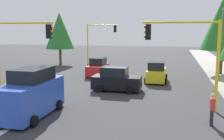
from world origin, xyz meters
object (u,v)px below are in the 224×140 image
street_lamp_curbside (222,36)px  tree_roadside_mid (223,22)px  delivery_van_blue (31,94)px  car_yellow (156,73)px  car_black (116,80)px  traffic_signal_near_left (186,47)px  pedestrian_crossing (212,109)px  car_red (98,68)px  traffic_signal_far_right (99,36)px  traffic_signal_near_right (20,44)px  tree_opposite_side (60,31)px

street_lamp_curbside → tree_roadside_mid: 4.68m
delivery_van_blue → car_yellow: size_ratio=1.30×
car_yellow → car_black: 5.34m
traffic_signal_near_left → pedestrian_crossing: 4.14m
traffic_signal_near_left → delivery_van_blue: traffic_signal_near_left is taller
traffic_signal_near_left → pedestrian_crossing: traffic_signal_near_left is taller
car_yellow → delivery_van_blue: bearing=-27.9°
tree_roadside_mid → car_red: tree_roadside_mid is taller
traffic_signal_far_right → pedestrian_crossing: bearing=29.4°
tree_roadside_mid → pedestrian_crossing: size_ratio=5.16×
car_black → car_yellow: bearing=146.6°
traffic_signal_far_right → car_black: traffic_signal_far_right is taller
traffic_signal_near_right → car_black: bearing=123.2°
traffic_signal_near_right → delivery_van_blue: bearing=39.9°
tree_opposite_side → delivery_van_blue: (21.34, 8.11, -3.57)m
car_black → tree_roadside_mid: bearing=136.3°
traffic_signal_far_right → car_red: (9.58, 2.65, -3.24)m
traffic_signal_far_right → car_red: 10.45m
traffic_signal_near_left → tree_opposite_side: bearing=-137.2°
traffic_signal_near_left → street_lamp_curbside: bearing=159.9°
traffic_signal_far_right → car_red: bearing=15.5°
tree_roadside_mid → car_yellow: (5.54, -6.63, -4.87)m
car_red → traffic_signal_far_right: bearing=-164.5°
pedestrian_crossing → traffic_signal_near_left: bearing=-152.8°
pedestrian_crossing → street_lamp_curbside: bearing=169.6°
delivery_van_blue → traffic_signal_near_right: bearing=-140.1°
car_red → car_black: size_ratio=0.95×
traffic_signal_near_left → tree_roadside_mid: size_ratio=0.63×
tree_roadside_mid → pedestrian_crossing: bearing=-10.4°
traffic_signal_near_right → tree_roadside_mid: tree_roadside_mid is taller
car_yellow → car_black: (4.46, -2.93, 0.00)m
street_lamp_curbside → tree_roadside_mid: tree_roadside_mid is taller
traffic_signal_near_right → delivery_van_blue: traffic_signal_near_right is taller
street_lamp_curbside → car_red: 12.78m
traffic_signal_far_right → street_lamp_curbside: street_lamp_curbside is taller
traffic_signal_near_left → traffic_signal_near_right: 11.35m
traffic_signal_near_left → street_lamp_curbside: 10.25m
car_black → traffic_signal_far_right: bearing=-158.9°
tree_roadside_mid → car_yellow: size_ratio=2.38×
traffic_signal_near_right → street_lamp_curbside: bearing=122.9°
traffic_signal_near_right → traffic_signal_far_right: bearing=-179.9°
traffic_signal_near_right → delivery_van_blue: 5.10m
street_lamp_curbside → car_yellow: bearing=-78.8°
tree_opposite_side → car_black: 18.50m
traffic_signal_far_right → car_yellow: size_ratio=1.59×
tree_roadside_mid → delivery_van_blue: bearing=-36.6°
traffic_signal_near_left → pedestrian_crossing: size_ratio=3.25×
car_yellow → pedestrian_crossing: bearing=18.2°
traffic_signal_near_left → car_yellow: size_ratio=1.50×
pedestrian_crossing → traffic_signal_far_right: bearing=-150.6°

